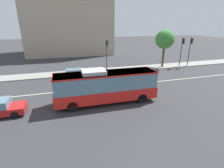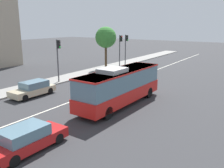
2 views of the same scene
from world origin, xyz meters
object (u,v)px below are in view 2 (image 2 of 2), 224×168
object	(u,v)px
sedan_red	(27,139)
traffic_light_near_corner	(58,54)
traffic_light_far_corner	(120,45)
traffic_light_mid_block	(126,45)
street_tree_kerbside_left	(106,38)
sedan_beige	(33,89)
transit_bus	(120,85)

from	to	relation	value
sedan_red	traffic_light_near_corner	bearing A→B (deg)	40.43
traffic_light_near_corner	traffic_light_far_corner	world-z (taller)	same
traffic_light_mid_block	street_tree_kerbside_left	bearing A→B (deg)	-99.21
sedan_red	traffic_light_far_corner	size ratio (longest dim) A/B	0.87
sedan_beige	traffic_light_near_corner	distance (m)	6.38
sedan_red	traffic_light_far_corner	distance (m)	28.63
traffic_light_mid_block	street_tree_kerbside_left	distance (m)	5.20
sedan_red	traffic_light_mid_block	distance (m)	30.14
sedan_red	street_tree_kerbside_left	distance (m)	26.02
traffic_light_near_corner	traffic_light_far_corner	xyz separation A→B (m)	(13.85, -0.01, 0.00)
traffic_light_far_corner	street_tree_kerbside_left	xyz separation A→B (m)	(-3.31, 0.59, 1.36)
traffic_light_mid_block	traffic_light_far_corner	xyz separation A→B (m)	(-1.67, 0.12, 0.00)
traffic_light_far_corner	sedan_red	bearing A→B (deg)	-67.49
transit_bus	traffic_light_near_corner	size ratio (longest dim) A/B	1.93
traffic_light_mid_block	traffic_light_near_corner	bearing A→B (deg)	-91.57
sedan_beige	sedan_red	distance (m)	11.22
sedan_beige	street_tree_kerbside_left	size ratio (longest dim) A/B	0.69
transit_bus	traffic_light_near_corner	bearing A→B (deg)	75.50
street_tree_kerbside_left	traffic_light_near_corner	bearing A→B (deg)	-176.85
traffic_light_mid_block	street_tree_kerbside_left	world-z (taller)	street_tree_kerbside_left
sedan_beige	traffic_light_far_corner	size ratio (longest dim) A/B	0.87
traffic_light_near_corner	traffic_light_mid_block	bearing A→B (deg)	85.28
traffic_light_near_corner	street_tree_kerbside_left	xyz separation A→B (m)	(10.55, 0.58, 1.36)
traffic_light_mid_block	sedan_red	bearing A→B (deg)	-71.05
traffic_light_mid_block	street_tree_kerbside_left	size ratio (longest dim) A/B	0.79
transit_bus	traffic_light_mid_block	world-z (taller)	traffic_light_mid_block
traffic_light_far_corner	traffic_light_near_corner	bearing A→B (deg)	-88.96
transit_bus	street_tree_kerbside_left	world-z (taller)	street_tree_kerbside_left
street_tree_kerbside_left	sedan_beige	bearing A→B (deg)	-171.31
sedan_red	traffic_light_near_corner	size ratio (longest dim) A/B	0.87
sedan_beige	traffic_light_far_corner	distance (m)	19.55
traffic_light_near_corner	street_tree_kerbside_left	size ratio (longest dim) A/B	0.79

